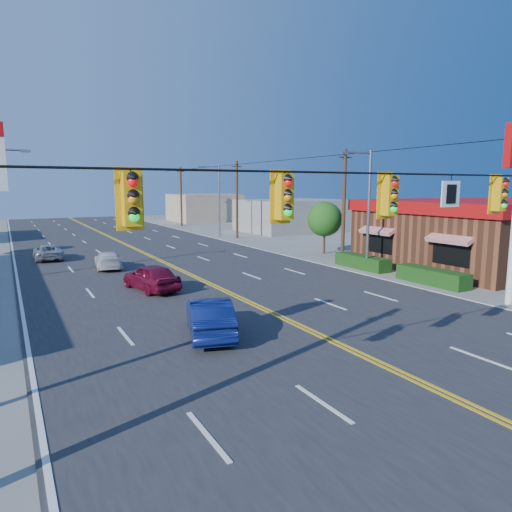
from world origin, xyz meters
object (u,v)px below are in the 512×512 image
car_blue (210,318)px  car_magenta (151,278)px  car_silver (48,253)px  car_white (108,261)px  kfc (480,232)px  signal_span (417,215)px

car_blue → car_magenta: bearing=-74.4°
car_silver → car_white: bearing=118.7°
kfc → car_white: size_ratio=4.03×
signal_span → car_silver: (-7.33, 29.40, -4.29)m
kfc → car_silver: 32.47m
car_white → car_silver: car_silver is taller
car_white → signal_span: bearing=106.9°
car_magenta → car_blue: 8.55m
kfc → car_white: (-24.06, 11.17, -1.79)m
signal_span → car_blue: (-3.51, 6.59, -4.16)m
car_blue → car_white: 16.58m
car_magenta → car_silver: 14.82m
signal_span → car_silver: bearing=104.0°
car_blue → car_silver: (-3.82, 22.81, -0.13)m
signal_span → car_magenta: (-3.31, 15.14, -4.15)m
signal_span → car_silver: signal_span is taller
car_blue → kfc: bearing=-150.1°
car_blue → car_white: bearing=-71.2°
kfc → car_white: kfc is taller
signal_span → car_silver: size_ratio=5.68×
signal_span → car_magenta: bearing=102.3°
car_magenta → car_blue: size_ratio=0.97×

